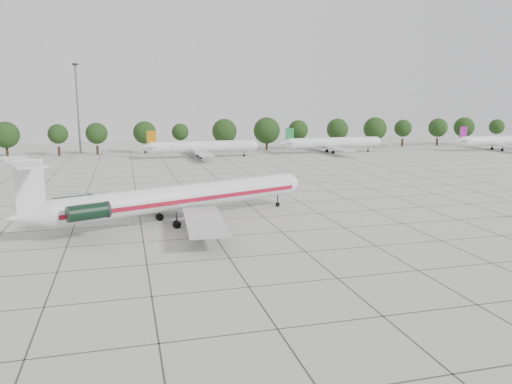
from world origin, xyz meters
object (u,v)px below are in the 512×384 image
at_px(bg_airliner_e, 500,141).
at_px(bg_airliner_c, 202,147).
at_px(main_airliner, 171,198).
at_px(floodlight_mast, 77,103).
at_px(bg_airliner_d, 333,143).

bearing_deg(bg_airliner_e, bg_airliner_c, 177.50).
distance_m(main_airliner, bg_airliner_c, 71.83).
xyz_separation_m(main_airliner, floodlight_mast, (-17.86, 92.46, 11.01)).
bearing_deg(bg_airliner_c, bg_airliner_d, 3.62).
relative_size(bg_airliner_d, bg_airliner_e, 1.00).
relative_size(main_airliner, floodlight_mast, 1.50).
xyz_separation_m(main_airliner, bg_airliner_d, (53.38, 72.73, -0.37)).
xyz_separation_m(bg_airliner_c, bg_airliner_d, (38.59, 2.44, 0.00)).
xyz_separation_m(main_airliner, bg_airliner_c, (14.79, 70.29, -0.37)).
distance_m(bg_airliner_e, floodlight_mast, 126.76).
relative_size(bg_airliner_c, floodlight_mast, 1.11).
bearing_deg(floodlight_mast, bg_airliner_c, -34.18).
relative_size(bg_airliner_e, floodlight_mast, 1.11).
relative_size(main_airliner, bg_airliner_d, 1.36).
distance_m(bg_airliner_c, bg_airliner_d, 38.67).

